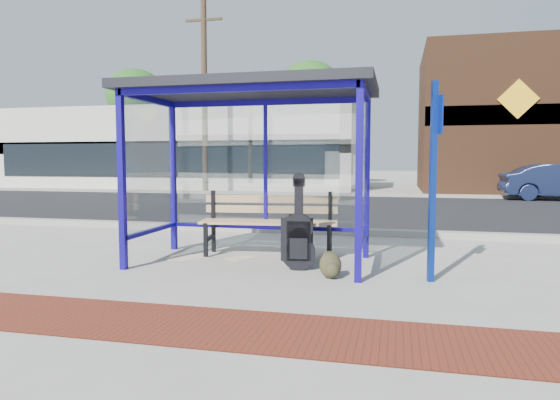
% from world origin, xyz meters
% --- Properties ---
extents(ground, '(120.00, 120.00, 0.00)m').
position_xyz_m(ground, '(0.00, 0.00, 0.00)').
color(ground, '#B2ADA0').
rests_on(ground, ground).
extents(brick_paver_strip, '(60.00, 1.00, 0.01)m').
position_xyz_m(brick_paver_strip, '(0.00, -2.60, 0.01)').
color(brick_paver_strip, maroon).
rests_on(brick_paver_strip, ground).
extents(curb_near, '(60.00, 0.25, 0.12)m').
position_xyz_m(curb_near, '(0.00, 2.90, 0.06)').
color(curb_near, gray).
rests_on(curb_near, ground).
extents(street_asphalt, '(60.00, 10.00, 0.00)m').
position_xyz_m(street_asphalt, '(0.00, 8.00, 0.00)').
color(street_asphalt, black).
rests_on(street_asphalt, ground).
extents(curb_far, '(60.00, 0.25, 0.12)m').
position_xyz_m(curb_far, '(0.00, 13.10, 0.06)').
color(curb_far, gray).
rests_on(curb_far, ground).
extents(far_sidewalk, '(60.00, 4.00, 0.01)m').
position_xyz_m(far_sidewalk, '(0.00, 15.00, 0.00)').
color(far_sidewalk, '#B2ADA0').
rests_on(far_sidewalk, ground).
extents(bus_shelter, '(3.30, 1.80, 2.42)m').
position_xyz_m(bus_shelter, '(0.00, 0.07, 2.07)').
color(bus_shelter, '#190D98').
rests_on(bus_shelter, ground).
extents(storefront_white, '(18.00, 6.04, 4.00)m').
position_xyz_m(storefront_white, '(-9.00, 17.99, 2.00)').
color(storefront_white, silver).
rests_on(storefront_white, ground).
extents(storefront_brown, '(10.00, 7.08, 6.40)m').
position_xyz_m(storefront_brown, '(8.00, 18.49, 3.20)').
color(storefront_brown, '#59331E').
rests_on(storefront_brown, ground).
extents(tree_left, '(3.60, 3.60, 7.03)m').
position_xyz_m(tree_left, '(-14.00, 22.00, 5.45)').
color(tree_left, '#4C3826').
rests_on(tree_left, ground).
extents(tree_mid, '(3.60, 3.60, 7.03)m').
position_xyz_m(tree_mid, '(-3.00, 22.00, 5.45)').
color(tree_mid, '#4C3826').
rests_on(tree_mid, ground).
extents(utility_pole_west, '(1.60, 0.24, 8.00)m').
position_xyz_m(utility_pole_west, '(-6.00, 13.40, 4.11)').
color(utility_pole_west, '#4C3826').
rests_on(utility_pole_west, ground).
extents(bench, '(2.04, 0.68, 0.95)m').
position_xyz_m(bench, '(0.09, 0.62, 0.54)').
color(bench, black).
rests_on(bench, ground).
extents(guitar_bag, '(0.44, 0.19, 1.18)m').
position_xyz_m(guitar_bag, '(0.71, -0.26, 0.43)').
color(guitar_bag, black).
rests_on(guitar_bag, ground).
extents(suitcase, '(0.44, 0.35, 0.66)m').
position_xyz_m(suitcase, '(0.58, 0.25, 0.31)').
color(suitcase, black).
rests_on(suitcase, ground).
extents(backpack, '(0.32, 0.31, 0.32)m').
position_xyz_m(backpack, '(1.17, -0.63, 0.15)').
color(backpack, '#302F1B').
rests_on(backpack, ground).
extents(sign_post, '(0.13, 0.28, 2.30)m').
position_xyz_m(sign_post, '(2.33, -0.52, 1.29)').
color(sign_post, navy).
rests_on(sign_post, ground).
extents(newspaper_a, '(0.53, 0.54, 0.01)m').
position_xyz_m(newspaper_a, '(-0.96, 0.16, 0.00)').
color(newspaper_a, white).
rests_on(newspaper_a, ground).
extents(newspaper_b, '(0.43, 0.49, 0.01)m').
position_xyz_m(newspaper_b, '(-1.12, 0.13, 0.00)').
color(newspaper_b, white).
rests_on(newspaper_b, ground).
extents(newspaper_c, '(0.44, 0.47, 0.01)m').
position_xyz_m(newspaper_c, '(-0.25, 0.26, 0.00)').
color(newspaper_c, white).
rests_on(newspaper_c, ground).
extents(parked_car, '(3.88, 1.45, 1.27)m').
position_xyz_m(parked_car, '(7.48, 12.74, 0.63)').
color(parked_car, '#171F40').
rests_on(parked_car, ground).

